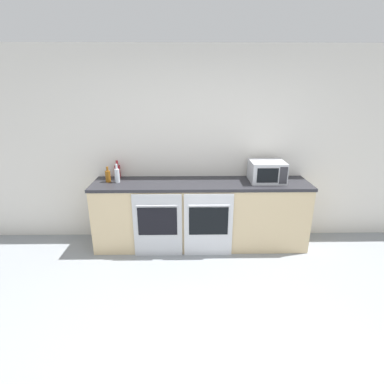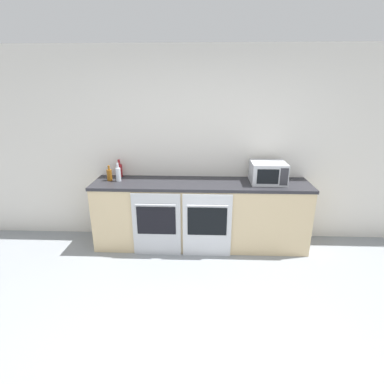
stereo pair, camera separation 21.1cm
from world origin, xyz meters
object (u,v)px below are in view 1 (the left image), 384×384
at_px(oven_right, 208,225).
at_px(bottle_clear, 117,175).
at_px(bottle_amber, 108,176).
at_px(bottle_red, 118,171).
at_px(oven_left, 158,225).
at_px(microwave, 267,171).

xyz_separation_m(oven_right, bottle_clear, (-1.18, 0.33, 0.57)).
bearing_deg(oven_right, bottle_amber, 165.15).
height_order(oven_right, bottle_red, bottle_red).
xyz_separation_m(bottle_clear, bottle_amber, (-0.13, 0.02, -0.02)).
xyz_separation_m(bottle_red, bottle_clear, (0.04, -0.21, 0.00)).
xyz_separation_m(oven_left, microwave, (1.42, 0.34, 0.61)).
bearing_deg(bottle_amber, bottle_clear, -9.22).
bearing_deg(oven_right, oven_left, 180.00).
height_order(oven_left, microwave, microwave).
distance_m(bottle_clear, bottle_amber, 0.13).
distance_m(microwave, bottle_red, 2.01).
xyz_separation_m(oven_left, bottle_red, (-0.58, 0.53, 0.57)).
height_order(microwave, bottle_clear, microwave).
distance_m(microwave, bottle_clear, 1.96).
bearing_deg(microwave, bottle_amber, 179.88).
relative_size(oven_right, bottle_clear, 3.46).
distance_m(microwave, bottle_amber, 2.09).
bearing_deg(oven_right, bottle_clear, 164.57).
height_order(oven_left, bottle_red, bottle_red).
bearing_deg(oven_left, bottle_clear, 148.79).
bearing_deg(bottle_amber, microwave, -0.12).
relative_size(oven_left, oven_right, 1.00).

